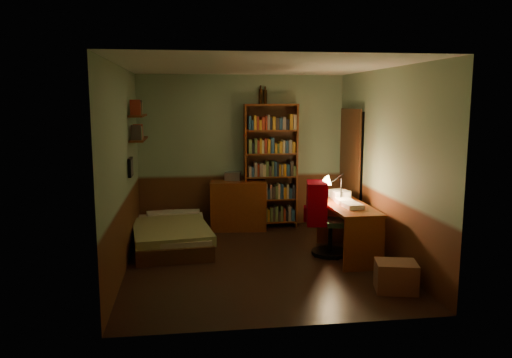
{
  "coord_description": "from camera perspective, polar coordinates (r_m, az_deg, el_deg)",
  "views": [
    {
      "loc": [
        -0.93,
        -6.47,
        2.17
      ],
      "look_at": [
        0.0,
        0.25,
        1.1
      ],
      "focal_mm": 35.0,
      "sensor_mm": 36.0,
      "label": 1
    }
  ],
  "objects": [
    {
      "name": "wall_right",
      "position": [
        7.06,
        14.59,
        1.6
      ],
      "size": [
        0.02,
        4.0,
        2.6
      ],
      "primitive_type": "cube",
      "color": "gray",
      "rests_on": "ground"
    },
    {
      "name": "paper_stack",
      "position": [
        7.6,
        9.55,
        -1.67
      ],
      "size": [
        0.29,
        0.34,
        0.11
      ],
      "primitive_type": "cube",
      "rotation": [
        0.0,
        0.0,
        0.36
      ],
      "color": "silver",
      "rests_on": "desk"
    },
    {
      "name": "mini_stereo",
      "position": [
        8.49,
        -2.66,
        0.34
      ],
      "size": [
        0.3,
        0.25,
        0.14
      ],
      "primitive_type": "cube",
      "rotation": [
        0.0,
        0.0,
        -0.24
      ],
      "color": "#B2B2B7",
      "rests_on": "dresser"
    },
    {
      "name": "bottle_right",
      "position": [
        8.53,
        1.07,
        9.36
      ],
      "size": [
        0.06,
        0.06,
        0.23
      ],
      "primitive_type": "cylinder",
      "rotation": [
        0.0,
        0.0,
        -0.03
      ],
      "color": "black",
      "rests_on": "bookshelf"
    },
    {
      "name": "bottle_left",
      "position": [
        8.52,
        0.54,
        9.42
      ],
      "size": [
        0.08,
        0.08,
        0.25
      ],
      "primitive_type": "cylinder",
      "rotation": [
        0.0,
        0.0,
        -0.25
      ],
      "color": "black",
      "rests_on": "bookshelf"
    },
    {
      "name": "floor",
      "position": [
        6.89,
        0.29,
        -9.48
      ],
      "size": [
        3.5,
        4.0,
        0.02
      ],
      "primitive_type": "cube",
      "color": "black",
      "rests_on": "ground"
    },
    {
      "name": "cardboard_box_b",
      "position": [
        6.37,
        15.86,
        -10.31
      ],
      "size": [
        0.35,
        0.31,
        0.21
      ],
      "primitive_type": "cube",
      "rotation": [
        0.0,
        0.0,
        -0.28
      ],
      "color": "brown",
      "rests_on": "ground"
    },
    {
      "name": "wall_front",
      "position": [
        4.64,
        3.85,
        -1.88
      ],
      "size": [
        3.5,
        0.02,
        2.6
      ],
      "primitive_type": "cube",
      "color": "gray",
      "rests_on": "ground"
    },
    {
      "name": "wall_shelf_upper",
      "position": [
        7.6,
        -13.34,
        7.07
      ],
      "size": [
        0.2,
        0.9,
        0.03
      ],
      "primitive_type": "cube",
      "color": "#642B0F",
      "rests_on": "wall_left"
    },
    {
      "name": "bed",
      "position": [
        7.68,
        -9.62,
        -5.37
      ],
      "size": [
        1.18,
        2.0,
        0.57
      ],
      "primitive_type": "cube",
      "rotation": [
        0.0,
        0.0,
        0.08
      ],
      "color": "olive",
      "rests_on": "ground"
    },
    {
      "name": "dresser",
      "position": [
        8.46,
        -2.04,
        -3.02
      ],
      "size": [
        0.97,
        0.55,
        0.83
      ],
      "primitive_type": "cube",
      "rotation": [
        0.0,
        0.0,
        -0.09
      ],
      "color": "#642B0F",
      "rests_on": "ground"
    },
    {
      "name": "desk_lamp",
      "position": [
        7.23,
        9.71,
        -0.54
      ],
      "size": [
        0.17,
        0.17,
        0.53
      ],
      "primitive_type": "cone",
      "rotation": [
        0.0,
        0.0,
        0.07
      ],
      "color": "black",
      "rests_on": "desk"
    },
    {
      "name": "door_trim",
      "position": [
        8.28,
        10.61,
        0.69
      ],
      "size": [
        0.02,
        0.98,
        2.08
      ],
      "primitive_type": "cube",
      "color": "#3F2211",
      "rests_on": "ground"
    },
    {
      "name": "desk",
      "position": [
        7.16,
        10.42,
        -5.81
      ],
      "size": [
        0.58,
        1.36,
        0.73
      ],
      "primitive_type": "cube",
      "rotation": [
        0.0,
        0.0,
        0.01
      ],
      "color": "#642B0F",
      "rests_on": "ground"
    },
    {
      "name": "bookshelf",
      "position": [
        8.51,
        1.72,
        1.45
      ],
      "size": [
        0.92,
        0.34,
        2.11
      ],
      "primitive_type": "cube",
      "rotation": [
        0.0,
        0.0,
        -0.06
      ],
      "color": "#642B0F",
      "rests_on": "ground"
    },
    {
      "name": "wall_back",
      "position": [
        8.57,
        -1.62,
        3.14
      ],
      "size": [
        3.5,
        0.02,
        2.6
      ],
      "primitive_type": "cube",
      "color": "gray",
      "rests_on": "ground"
    },
    {
      "name": "red_jacket",
      "position": [
        6.72,
        7.21,
        1.09
      ],
      "size": [
        0.3,
        0.52,
        0.59
      ],
      "primitive_type": "cube",
      "rotation": [
        0.0,
        0.0,
        0.06
      ],
      "color": "#9E0112",
      "rests_on": "office_chair"
    },
    {
      "name": "wall_left",
      "position": [
        6.58,
        -15.06,
        1.06
      ],
      "size": [
        0.02,
        4.0,
        2.6
      ],
      "primitive_type": "cube",
      "color": "gray",
      "rests_on": "ground"
    },
    {
      "name": "cardboard_box_a",
      "position": [
        6.05,
        15.69,
        -10.67
      ],
      "size": [
        0.53,
        0.46,
        0.34
      ],
      "primitive_type": "cube",
      "rotation": [
        0.0,
        0.0,
        -0.24
      ],
      "color": "brown",
      "rests_on": "ground"
    },
    {
      "name": "framed_picture",
      "position": [
        7.17,
        -14.15,
        1.32
      ],
      "size": [
        0.04,
        0.32,
        0.26
      ],
      "primitive_type": "cube",
      "color": "black",
      "rests_on": "wall_left"
    },
    {
      "name": "doorway",
      "position": [
        8.29,
        10.84,
        0.69
      ],
      "size": [
        0.06,
        0.9,
        2.0
      ],
      "primitive_type": "cube",
      "color": "black",
      "rests_on": "ground"
    },
    {
      "name": "ceiling",
      "position": [
        6.55,
        0.31,
        12.82
      ],
      "size": [
        3.5,
        4.0,
        0.02
      ],
      "primitive_type": "cube",
      "color": "silver",
      "rests_on": "wall_back"
    },
    {
      "name": "office_chair",
      "position": [
        7.13,
        8.52,
        -4.83
      ],
      "size": [
        0.56,
        0.51,
        0.96
      ],
      "primitive_type": "cube",
      "rotation": [
        0.0,
        0.0,
        -0.2
      ],
      "color": "#355C3F",
      "rests_on": "ground"
    },
    {
      "name": "wall_shelf_lower",
      "position": [
        7.62,
        -13.25,
        4.44
      ],
      "size": [
        0.2,
        0.9,
        0.03
      ],
      "primitive_type": "cube",
      "color": "#642B0F",
      "rests_on": "wall_left"
    }
  ]
}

